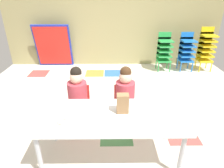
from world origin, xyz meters
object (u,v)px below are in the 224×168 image
seated_child_near_camera (78,93)px  paper_bag_brown (123,103)px  seated_child_middle_seat (125,92)px  paper_plate_near_edge (63,122)px  donut_powdered_on_plate (63,121)px  folded_activity_table (53,46)px  craft_table (110,119)px  kid_chair_green_stack (164,50)px  kid_chair_yellow_stack (206,47)px  kid_chair_blue_stack (187,50)px

seated_child_near_camera → paper_bag_brown: 0.79m
seated_child_middle_seat → paper_plate_near_edge: size_ratio=5.10×
paper_plate_near_edge → donut_powdered_on_plate: 0.02m
paper_bag_brown → folded_activity_table: bearing=117.0°
craft_table → seated_child_near_camera: (-0.44, 0.57, 0.02)m
folded_activity_table → paper_plate_near_edge: bearing=-73.8°
seated_child_middle_seat → paper_plate_near_edge: 0.98m
kid_chair_green_stack → kid_chair_yellow_stack: kid_chair_yellow_stack is taller
craft_table → seated_child_near_camera: bearing=127.7°
seated_child_near_camera → kid_chair_green_stack: seated_child_near_camera is taller
kid_chair_yellow_stack → kid_chair_blue_stack: bearing=-180.0°
donut_powdered_on_plate → craft_table: bearing=15.5°
kid_chair_blue_stack → folded_activity_table: bearing=174.9°
craft_table → seated_child_near_camera: 0.72m
kid_chair_blue_stack → kid_chair_green_stack: bearing=180.0°
seated_child_near_camera → seated_child_middle_seat: same height
kid_chair_green_stack → kid_chair_yellow_stack: 1.01m
folded_activity_table → paper_plate_near_edge: size_ratio=6.04×
paper_plate_near_edge → donut_powdered_on_plate: (0.00, 0.00, 0.02)m
seated_child_near_camera → folded_activity_table: size_ratio=0.84×
paper_bag_brown → donut_powdered_on_plate: paper_bag_brown is taller
craft_table → paper_bag_brown: 0.22m
kid_chair_green_stack → kid_chair_yellow_stack: size_ratio=0.88×
kid_chair_green_stack → paper_bag_brown: size_ratio=4.18×
seated_child_near_camera → paper_plate_near_edge: size_ratio=5.10×
kid_chair_green_stack → paper_plate_near_edge: size_ratio=5.11×
craft_table → donut_powdered_on_plate: bearing=-164.5°
craft_table → kid_chair_yellow_stack: size_ratio=1.55×
kid_chair_yellow_stack → paper_plate_near_edge: (-2.81, -2.97, 0.01)m
craft_table → kid_chair_green_stack: size_ratio=1.75×
seated_child_middle_seat → paper_bag_brown: 0.54m
donut_powdered_on_plate → kid_chair_blue_stack: bearing=51.8°
paper_plate_near_edge → seated_child_middle_seat: bearing=46.0°
craft_table → paper_bag_brown: size_ratio=7.31×
folded_activity_table → seated_child_near_camera: bearing=-68.8°
kid_chair_blue_stack → kid_chair_yellow_stack: kid_chair_yellow_stack is taller
folded_activity_table → donut_powdered_on_plate: size_ratio=8.87×
kid_chair_green_stack → donut_powdered_on_plate: (-1.80, -2.97, 0.09)m
craft_table → kid_chair_blue_stack: (1.86, 2.84, -0.02)m
kid_chair_blue_stack → craft_table: bearing=-123.2°
seated_child_middle_seat → kid_chair_yellow_stack: size_ratio=0.88×
folded_activity_table → paper_bag_brown: size_ratio=4.94×
kid_chair_green_stack → paper_plate_near_edge: 3.47m
seated_child_near_camera → kid_chair_yellow_stack: size_ratio=0.88×
craft_table → paper_plate_near_edge: paper_plate_near_edge is taller
kid_chair_blue_stack → kid_chair_yellow_stack: (0.47, 0.00, 0.06)m
craft_table → kid_chair_green_stack: (1.32, 2.84, -0.02)m
seated_child_middle_seat → craft_table: bearing=-109.3°
kid_chair_yellow_stack → folded_activity_table: 3.77m
craft_table → seated_child_near_camera: seated_child_near_camera is taller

